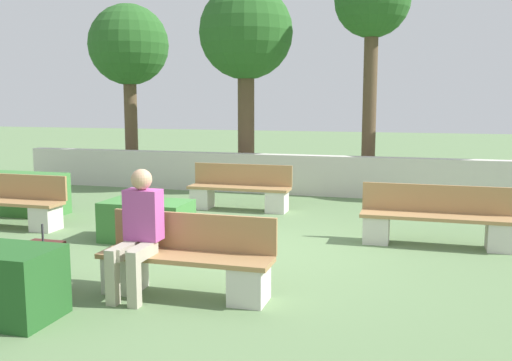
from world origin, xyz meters
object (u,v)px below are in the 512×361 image
at_px(suitcase, 44,266).
at_px(bench_left_side, 240,192).
at_px(bench_right_side, 14,208).
at_px(bench_front, 186,265).
at_px(tree_leftmost, 129,48).
at_px(tree_center_right, 372,7).
at_px(bench_back, 437,222).
at_px(person_seated_man, 138,227).
at_px(tree_center_left, 246,36).

bearing_deg(suitcase, bench_left_side, 82.77).
xyz_separation_m(bench_right_side, suitcase, (2.42, -2.53, -0.05)).
distance_m(bench_front, tree_leftmost, 9.29).
height_order(bench_front, tree_center_right, tree_center_right).
xyz_separation_m(bench_front, suitcase, (-1.53, -0.29, -0.06)).
bearing_deg(bench_back, person_seated_man, -132.92).
distance_m(tree_center_left, tree_center_right, 2.84).
bearing_deg(suitcase, tree_leftmost, 111.75).
xyz_separation_m(bench_front, tree_center_right, (1.22, 7.49, 3.71)).
xyz_separation_m(bench_front, bench_left_side, (-0.90, 4.68, 0.00)).
distance_m(bench_front, bench_right_side, 4.54).
bearing_deg(bench_left_side, bench_back, -16.93).
distance_m(bench_right_side, person_seated_man, 4.23).
height_order(bench_front, person_seated_man, person_seated_man).
height_order(tree_center_left, tree_center_right, tree_center_right).
bearing_deg(bench_left_side, suitcase, -87.17).
height_order(bench_right_side, person_seated_man, person_seated_man).
xyz_separation_m(bench_back, tree_leftmost, (-7.23, 4.58, 2.98)).
relative_size(bench_back, tree_leftmost, 0.49).
xyz_separation_m(person_seated_man, tree_center_right, (1.70, 7.63, 3.30)).
xyz_separation_m(bench_back, person_seated_man, (-3.07, -3.04, 0.40)).
height_order(bench_left_side, bench_back, same).
distance_m(suitcase, tree_center_right, 9.08).
distance_m(bench_right_side, tree_leftmost, 6.08).
xyz_separation_m(bench_front, tree_center_left, (-1.55, 7.24, 3.16)).
xyz_separation_m(bench_right_side, tree_center_left, (2.40, 5.01, 3.16)).
bearing_deg(tree_center_left, tree_leftmost, 175.70).
xyz_separation_m(person_seated_man, tree_leftmost, (-4.15, 7.61, 2.58)).
bearing_deg(bench_left_side, tree_leftmost, 153.23).
bearing_deg(tree_center_left, tree_center_right, 5.04).
height_order(bench_front, bench_right_side, same).
bearing_deg(tree_center_left, suitcase, -89.84).
xyz_separation_m(suitcase, tree_center_left, (-0.02, 7.54, 3.21)).
relative_size(tree_leftmost, tree_center_left, 0.94).
height_order(bench_front, tree_leftmost, tree_leftmost).
xyz_separation_m(suitcase, tree_center_right, (2.76, 7.78, 3.77)).
distance_m(bench_front, bench_left_side, 4.77).
xyz_separation_m(bench_left_side, tree_center_right, (2.12, 2.81, 3.71)).
distance_m(bench_front, bench_back, 3.89).
xyz_separation_m(bench_back, tree_center_left, (-4.15, 4.35, 3.15)).
height_order(bench_left_side, tree_center_right, tree_center_right).
xyz_separation_m(bench_left_side, tree_leftmost, (-3.73, 2.79, 2.99)).
distance_m(person_seated_man, tree_leftmost, 9.05).
distance_m(bench_right_side, tree_center_right, 8.27).
bearing_deg(person_seated_man, bench_back, 44.64).
distance_m(bench_right_side, tree_center_left, 6.40).
xyz_separation_m(bench_left_side, bench_back, (3.50, -1.78, 0.01)).
xyz_separation_m(person_seated_man, suitcase, (-1.06, -0.16, -0.47)).
relative_size(bench_left_side, suitcase, 2.62).
height_order(suitcase, tree_center_left, tree_center_left).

